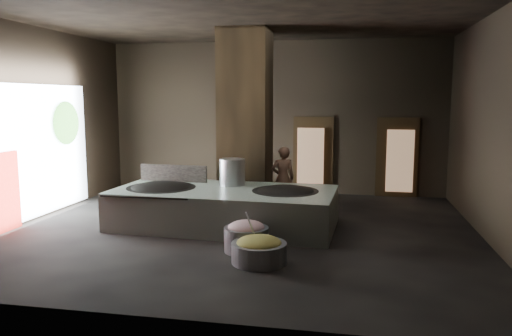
% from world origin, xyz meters
% --- Properties ---
extents(floor, '(10.00, 9.00, 0.10)m').
position_xyz_m(floor, '(0.00, 0.00, -0.05)').
color(floor, black).
rests_on(floor, ground).
extents(ceiling, '(10.00, 9.00, 0.10)m').
position_xyz_m(ceiling, '(0.00, 0.00, 4.55)').
color(ceiling, black).
rests_on(ceiling, back_wall).
extents(back_wall, '(10.00, 0.10, 4.50)m').
position_xyz_m(back_wall, '(0.00, 4.55, 2.25)').
color(back_wall, black).
rests_on(back_wall, ground).
extents(front_wall, '(10.00, 0.10, 4.50)m').
position_xyz_m(front_wall, '(0.00, -4.55, 2.25)').
color(front_wall, black).
rests_on(front_wall, ground).
extents(left_wall, '(0.10, 9.00, 4.50)m').
position_xyz_m(left_wall, '(-5.05, 0.00, 2.25)').
color(left_wall, black).
rests_on(left_wall, ground).
extents(right_wall, '(0.10, 9.00, 4.50)m').
position_xyz_m(right_wall, '(5.05, 0.00, 2.25)').
color(right_wall, black).
rests_on(right_wall, ground).
extents(pillar, '(1.20, 1.20, 4.50)m').
position_xyz_m(pillar, '(-0.30, 1.90, 2.25)').
color(pillar, black).
rests_on(pillar, ground).
extents(hearth_platform, '(4.93, 2.54, 0.84)m').
position_xyz_m(hearth_platform, '(-0.42, 0.20, 0.42)').
color(hearth_platform, '#A7B7A4').
rests_on(hearth_platform, ground).
extents(platform_cap, '(4.72, 2.27, 0.03)m').
position_xyz_m(platform_cap, '(-0.42, 0.20, 0.82)').
color(platform_cap, black).
rests_on(platform_cap, hearth_platform).
extents(wok_left, '(1.52, 1.52, 0.42)m').
position_xyz_m(wok_left, '(-1.87, 0.15, 0.75)').
color(wok_left, black).
rests_on(wok_left, hearth_platform).
extents(wok_left_rim, '(1.55, 1.55, 0.05)m').
position_xyz_m(wok_left_rim, '(-1.87, 0.15, 0.82)').
color(wok_left_rim, black).
rests_on(wok_left_rim, hearth_platform).
extents(wok_right, '(1.42, 1.42, 0.40)m').
position_xyz_m(wok_right, '(0.93, 0.25, 0.75)').
color(wok_right, black).
rests_on(wok_right, hearth_platform).
extents(wok_right_rim, '(1.45, 1.45, 0.05)m').
position_xyz_m(wok_right_rim, '(0.93, 0.25, 0.82)').
color(wok_right_rim, black).
rests_on(wok_right_rim, hearth_platform).
extents(stock_pot, '(0.59, 0.59, 0.63)m').
position_xyz_m(stock_pot, '(-0.37, 0.75, 1.13)').
color(stock_pot, '#B1B3B9').
rests_on(stock_pot, hearth_platform).
extents(splash_guard, '(1.68, 0.14, 0.42)m').
position_xyz_m(splash_guard, '(-1.87, 0.95, 1.03)').
color(splash_guard, black).
rests_on(splash_guard, hearth_platform).
extents(cook, '(0.68, 0.55, 1.62)m').
position_xyz_m(cook, '(0.62, 2.11, 0.81)').
color(cook, '#8A5D46').
rests_on(cook, ground).
extents(veg_basin, '(0.98, 0.98, 0.35)m').
position_xyz_m(veg_basin, '(0.80, -2.10, 0.18)').
color(veg_basin, slate).
rests_on(veg_basin, ground).
extents(veg_fill, '(0.79, 0.79, 0.24)m').
position_xyz_m(veg_fill, '(0.80, -2.10, 0.35)').
color(veg_fill, olive).
rests_on(veg_fill, veg_basin).
extents(ladle, '(0.19, 0.35, 0.68)m').
position_xyz_m(ladle, '(0.65, -1.95, 0.55)').
color(ladle, '#B1B3B9').
rests_on(ladle, veg_basin).
extents(meat_basin, '(0.96, 0.96, 0.45)m').
position_xyz_m(meat_basin, '(0.44, -1.50, 0.23)').
color(meat_basin, slate).
rests_on(meat_basin, ground).
extents(meat_fill, '(0.69, 0.69, 0.26)m').
position_xyz_m(meat_fill, '(0.44, -1.50, 0.45)').
color(meat_fill, '#AF6973').
rests_on(meat_fill, meat_basin).
extents(doorway_near, '(1.18, 0.08, 2.38)m').
position_xyz_m(doorway_near, '(1.20, 4.45, 1.10)').
color(doorway_near, black).
rests_on(doorway_near, ground).
extents(doorway_near_glow, '(0.78, 0.04, 1.84)m').
position_xyz_m(doorway_near_glow, '(1.13, 4.31, 1.05)').
color(doorway_near_glow, '#8C6647').
rests_on(doorway_near_glow, ground).
extents(doorway_far, '(1.18, 0.08, 2.38)m').
position_xyz_m(doorway_far, '(3.60, 4.45, 1.10)').
color(doorway_far, black).
rests_on(doorway_far, ground).
extents(doorway_far_glow, '(0.75, 0.04, 1.78)m').
position_xyz_m(doorway_far_glow, '(3.68, 4.35, 1.05)').
color(doorway_far_glow, '#8C6647').
rests_on(doorway_far_glow, ground).
extents(left_opening, '(0.04, 4.20, 3.10)m').
position_xyz_m(left_opening, '(-4.95, 0.20, 1.60)').
color(left_opening, white).
rests_on(left_opening, ground).
extents(pavilion_sliver, '(0.05, 0.90, 1.70)m').
position_xyz_m(pavilion_sliver, '(-4.88, -1.10, 0.85)').
color(pavilion_sliver, maroon).
rests_on(pavilion_sliver, ground).
extents(tree_silhouette, '(0.28, 1.10, 1.10)m').
position_xyz_m(tree_silhouette, '(-4.85, 1.30, 2.20)').
color(tree_silhouette, '#194714').
rests_on(tree_silhouette, left_opening).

